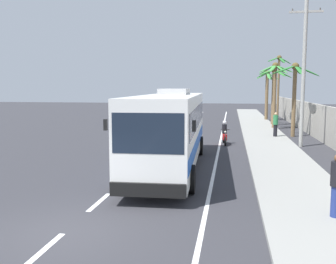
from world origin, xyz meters
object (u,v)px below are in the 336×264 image
palm_second (267,87)px  utility_pole_mid (304,63)px  coach_bus_foreground (171,127)px  pedestrian_midwalk (276,124)px  palm_nearest (279,74)px  palm_fourth (295,84)px  motorcycle_beside_bus (224,135)px  palm_farthest (274,85)px  palm_third (275,81)px

palm_second → utility_pole_mid: bearing=-88.5°
coach_bus_foreground → pedestrian_midwalk: (6.03, 11.49, -0.85)m
palm_nearest → palm_second: palm_nearest is taller
palm_fourth → motorcycle_beside_bus: bearing=-136.9°
palm_nearest → palm_farthest: 8.39m
coach_bus_foreground → palm_second: bearing=75.9°
coach_bus_foreground → palm_second: (6.68, 26.58, 1.81)m
utility_pole_mid → palm_second: 19.03m
coach_bus_foreground → motorcycle_beside_bus: coach_bus_foreground is taller
palm_second → coach_bus_foreground: bearing=-104.1°
motorcycle_beside_bus → palm_fourth: size_ratio=0.35×
utility_pole_mid → palm_nearest: size_ratio=1.35×
palm_nearest → palm_farthest: (-1.40, -8.16, -1.39)m
palm_fourth → palm_farthest: 8.62m
palm_second → motorcycle_beside_bus: bearing=-103.0°
palm_farthest → palm_second: bearing=91.7°
coach_bus_foreground → palm_farthest: (6.84, 21.25, 2.04)m
pedestrian_midwalk → coach_bus_foreground: bearing=-67.5°
coach_bus_foreground → utility_pole_mid: utility_pole_mid is taller
utility_pole_mid → palm_third: size_ratio=1.70×
motorcycle_beside_bus → palm_nearest: bearing=74.7°
pedestrian_midwalk → palm_fourth: size_ratio=0.32×
pedestrian_midwalk → palm_farthest: (0.81, 9.76, 2.89)m
coach_bus_foreground → palm_fourth: palm_fourth is taller
palm_third → palm_farthest: 3.53m
coach_bus_foreground → palm_fourth: bearing=59.5°
motorcycle_beside_bus → palm_farthest: palm_farthest is taller
palm_third → palm_fourth: 5.18m
coach_bus_foreground → palm_third: size_ratio=2.05×
palm_farthest → palm_nearest: bearing=80.2°
palm_third → palm_farthest: size_ratio=1.04×
utility_pole_mid → palm_farthest: utility_pole_mid is taller
motorcycle_beside_bus → palm_fourth: palm_fourth is taller
motorcycle_beside_bus → palm_farthest: bearing=71.5°
motorcycle_beside_bus → pedestrian_midwalk: (3.68, 3.61, 0.43)m
coach_bus_foreground → palm_second: 27.47m
coach_bus_foreground → palm_nearest: 30.73m
pedestrian_midwalk → palm_third: size_ratio=0.30×
pedestrian_midwalk → palm_third: 7.09m
utility_pole_mid → palm_farthest: bearing=91.5°
palm_third → palm_fourth: size_ratio=1.06×
coach_bus_foreground → palm_third: 19.08m
palm_nearest → coach_bus_foreground: bearing=-105.7°
motorcycle_beside_bus → utility_pole_mid: utility_pole_mid is taller
palm_second → palm_fourth: palm_fourth is taller
motorcycle_beside_bus → palm_third: palm_third is taller
pedestrian_midwalk → palm_fourth: palm_fourth is taller
utility_pole_mid → coach_bus_foreground: bearing=-133.4°
pedestrian_midwalk → palm_farthest: bearing=135.4°
utility_pole_mid → palm_farthest: size_ratio=1.78×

